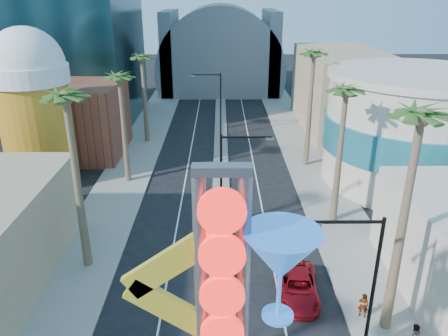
# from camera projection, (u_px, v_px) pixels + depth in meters

# --- Properties ---
(sidewalk_west) EXTENTS (5.00, 100.00, 0.15)m
(sidewalk_west) POSITION_uv_depth(u_px,v_px,m) (133.00, 162.00, 47.09)
(sidewalk_west) COLOR gray
(sidewalk_west) RESTS_ON ground
(sidewalk_east) EXTENTS (5.00, 100.00, 0.15)m
(sidewalk_east) POSITION_uv_depth(u_px,v_px,m) (308.00, 161.00, 47.24)
(sidewalk_east) COLOR gray
(sidewalk_east) RESTS_ON ground
(median) EXTENTS (1.60, 84.00, 0.15)m
(median) POSITION_uv_depth(u_px,v_px,m) (221.00, 152.00, 49.94)
(median) COLOR gray
(median) RESTS_ON ground
(brick_filler_west) EXTENTS (10.00, 10.00, 8.00)m
(brick_filler_west) POSITION_uv_depth(u_px,v_px,m) (77.00, 119.00, 48.33)
(brick_filler_west) COLOR brown
(brick_filler_west) RESTS_ON ground
(filler_east) EXTENTS (10.00, 20.00, 10.00)m
(filler_east) POSITION_uv_depth(u_px,v_px,m) (342.00, 90.00, 57.45)
(filler_east) COLOR tan
(filler_east) RESTS_ON ground
(beer_mug) EXTENTS (7.00, 7.00, 14.50)m
(beer_mug) POSITION_uv_depth(u_px,v_px,m) (33.00, 103.00, 39.46)
(beer_mug) COLOR #B26B17
(beer_mug) RESTS_ON ground
(turquoise_building) EXTENTS (16.60, 16.60, 10.60)m
(turquoise_building) POSITION_uv_depth(u_px,v_px,m) (413.00, 129.00, 40.72)
(turquoise_building) COLOR beige
(turquoise_building) RESTS_ON ground
(canopy) EXTENTS (22.00, 16.00, 22.00)m
(canopy) POSITION_uv_depth(u_px,v_px,m) (220.00, 66.00, 79.79)
(canopy) COLOR slate
(canopy) RESTS_ON ground
(neon_sign) EXTENTS (6.53, 2.60, 12.55)m
(neon_sign) POSITION_uv_depth(u_px,v_px,m) (246.00, 309.00, 14.79)
(neon_sign) COLOR gray
(neon_sign) RESTS_ON ground
(streetlight_0) EXTENTS (3.79, 0.25, 8.00)m
(streetlight_0) POSITION_uv_depth(u_px,v_px,m) (229.00, 176.00, 31.47)
(streetlight_0) COLOR black
(streetlight_0) RESTS_ON ground
(streetlight_1) EXTENTS (3.79, 0.25, 8.00)m
(streetlight_1) POSITION_uv_depth(u_px,v_px,m) (216.00, 99.00, 53.67)
(streetlight_1) COLOR black
(streetlight_1) RESTS_ON ground
(streetlight_2) EXTENTS (3.45, 0.25, 8.00)m
(streetlight_2) POSITION_uv_depth(u_px,v_px,m) (365.00, 277.00, 20.44)
(streetlight_2) COLOR black
(streetlight_2) RESTS_ON ground
(palm_1) EXTENTS (2.40, 2.40, 12.70)m
(palm_1) POSITION_uv_depth(u_px,v_px,m) (67.00, 110.00, 25.44)
(palm_1) COLOR brown
(palm_1) RESTS_ON ground
(palm_2) EXTENTS (2.40, 2.40, 11.20)m
(palm_2) POSITION_uv_depth(u_px,v_px,m) (120.00, 84.00, 38.90)
(palm_2) COLOR brown
(palm_2) RESTS_ON ground
(palm_3) EXTENTS (2.40, 2.40, 11.20)m
(palm_3) POSITION_uv_depth(u_px,v_px,m) (142.00, 63.00, 50.00)
(palm_3) COLOR brown
(palm_3) RESTS_ON ground
(palm_5) EXTENTS (2.40, 2.40, 13.20)m
(palm_5) POSITION_uv_depth(u_px,v_px,m) (419.00, 133.00, 19.86)
(palm_5) COLOR brown
(palm_5) RESTS_ON ground
(palm_6) EXTENTS (2.40, 2.40, 11.70)m
(palm_6) POSITION_uv_depth(u_px,v_px,m) (345.00, 100.00, 31.47)
(palm_6) COLOR brown
(palm_6) RESTS_ON ground
(palm_7) EXTENTS (2.40, 2.40, 12.70)m
(palm_7) POSITION_uv_depth(u_px,v_px,m) (313.00, 62.00, 42.23)
(palm_7) COLOR brown
(palm_7) RESTS_ON ground
(red_pickup) EXTENTS (2.82, 5.25, 1.40)m
(red_pickup) POSITION_uv_depth(u_px,v_px,m) (298.00, 287.00, 26.34)
(red_pickup) COLOR maroon
(red_pickup) RESTS_ON ground
(pedestrian_a) EXTENTS (0.65, 0.54, 1.53)m
(pedestrian_a) POSITION_uv_depth(u_px,v_px,m) (363.00, 305.00, 24.49)
(pedestrian_a) COLOR gray
(pedestrian_a) RESTS_ON sidewalk_east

